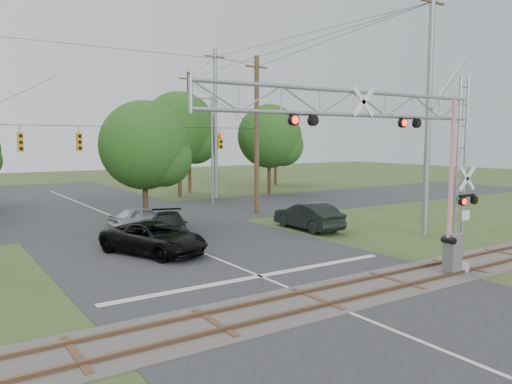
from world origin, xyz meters
TOP-DOWN VIEW (x-y plane):
  - ground at (0.00, 0.00)m, footprint 160.00×160.00m
  - road_main at (0.00, 10.00)m, footprint 14.00×90.00m
  - road_cross at (0.00, 24.00)m, footprint 90.00×12.00m
  - railroad_track at (0.00, 2.00)m, footprint 90.00×3.20m
  - crossing_gantry at (3.66, 1.63)m, footprint 12.79×1.02m
  - traffic_signal_span at (0.93, 20.00)m, footprint 19.34×0.36m
  - pickup_black at (-1.98, 11.62)m, footprint 4.49×6.06m
  - car_dark at (0.01, 14.47)m, footprint 3.71×5.40m
  - sedan_silver at (0.07, 18.44)m, footprint 4.29×2.13m
  - suv_dark at (8.36, 12.64)m, footprint 1.91×5.09m
  - streetlight at (9.33, 26.86)m, footprint 2.42×0.25m
  - utility_poles at (3.86, 22.90)m, footprint 25.38×28.43m
  - treeline at (2.15, 31.91)m, footprint 55.96×24.54m

SIDE VIEW (x-z plane):
  - ground at x=0.00m, z-range 0.00..0.00m
  - road_main at x=0.00m, z-range 0.00..0.02m
  - road_cross at x=0.00m, z-range 0.00..0.02m
  - railroad_track at x=0.00m, z-range -0.05..0.11m
  - sedan_silver at x=0.07m, z-range 0.00..1.40m
  - car_dark at x=0.01m, z-range 0.00..1.45m
  - pickup_black at x=-1.98m, z-range 0.00..1.53m
  - suv_dark at x=8.36m, z-range 0.00..1.66m
  - crossing_gantry at x=3.66m, z-range 1.00..9.02m
  - streetlight at x=9.33m, z-range 0.54..9.61m
  - traffic_signal_span at x=0.93m, z-range -0.06..11.44m
  - treeline at x=2.15m, z-range 0.74..10.76m
  - utility_poles at x=3.86m, z-range -0.42..13.30m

